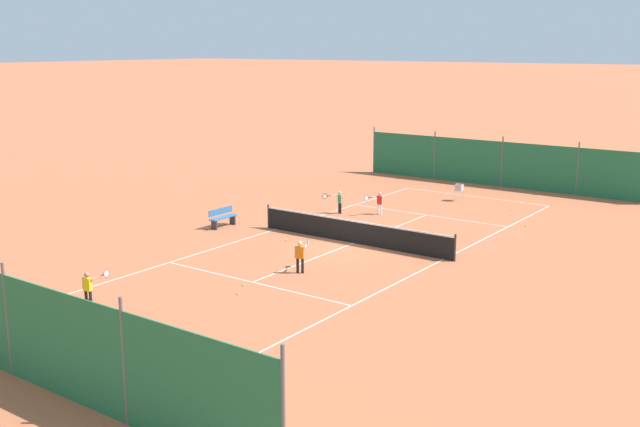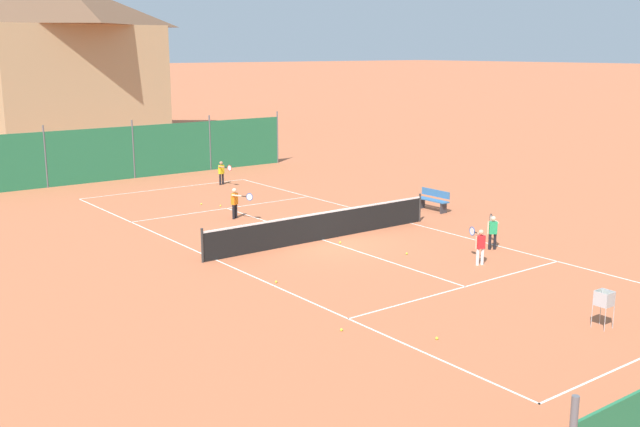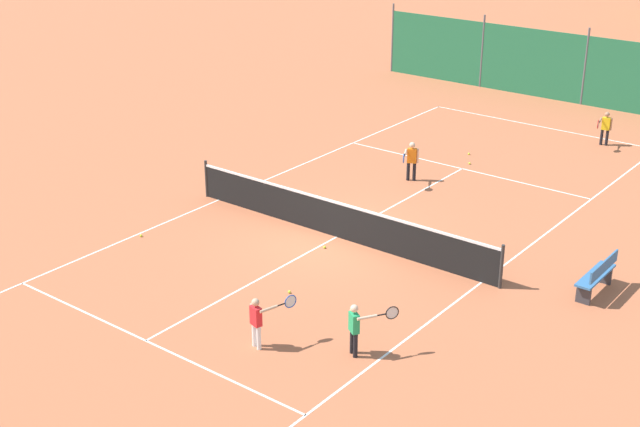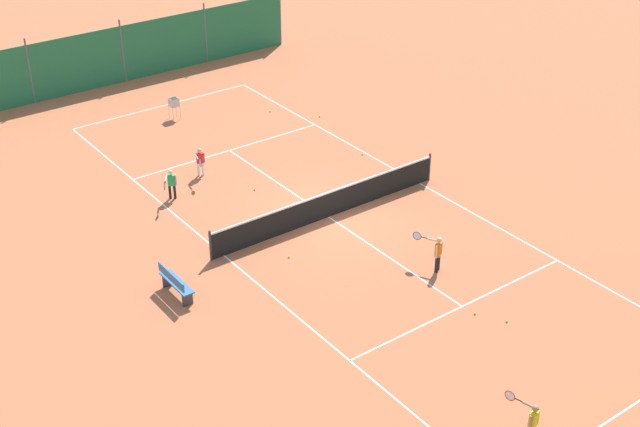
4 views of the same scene
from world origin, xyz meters
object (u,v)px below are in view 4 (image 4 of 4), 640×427
player_far_baseline (171,183)px  tennis_ball_far_corner (270,111)px  tennis_ball_near_corner (363,154)px  tennis_ball_mid_court (475,313)px  player_far_service (437,251)px  player_near_baseline (532,420)px  tennis_ball_service_box (289,257)px  ball_hopper (174,104)px  tennis_ball_alley_right (311,209)px  tennis_ball_alley_left (255,190)px  tennis_ball_by_net_left (507,321)px  tennis_ball_by_net_right (320,116)px  player_near_service (200,160)px  tennis_net (329,204)px  courtside_bench (175,283)px

player_far_baseline → tennis_ball_far_corner: player_far_baseline is taller
tennis_ball_near_corner → tennis_ball_mid_court: bearing=68.5°
player_far_service → tennis_ball_mid_court: player_far_service is taller
player_near_baseline → tennis_ball_far_corner: 20.68m
tennis_ball_service_box → ball_hopper: 11.96m
player_far_baseline → tennis_ball_alley_right: (-3.46, 3.50, -0.61)m
player_far_baseline → tennis_ball_alley_left: bearing=156.3°
tennis_ball_by_net_left → tennis_ball_by_net_right: 15.21m
tennis_ball_by_net_right → tennis_ball_far_corner: 2.17m
player_far_service → tennis_ball_alley_left: size_ratio=17.87×
tennis_ball_by_net_left → tennis_ball_by_net_right: (-4.25, -14.61, 0.00)m
player_near_service → player_near_baseline: size_ratio=0.97×
tennis_ball_alley_right → tennis_ball_mid_court: bearing=91.4°
player_near_service → tennis_ball_far_corner: player_near_service is taller
player_far_service → tennis_ball_far_corner: player_far_service is taller
tennis_net → player_far_baseline: size_ratio=8.35×
player_near_service → tennis_ball_mid_court: size_ratio=16.45×
player_far_service → player_near_baseline: 7.41m
tennis_ball_far_corner → player_near_baseline: bearing=73.4°
tennis_ball_far_corner → ball_hopper: bearing=-26.8°
player_far_service → tennis_ball_service_box: (3.21, -3.23, -0.66)m
player_near_baseline → tennis_ball_service_box: player_near_baseline is taller
tennis_ball_near_corner → courtside_bench: (10.26, 4.08, 0.42)m
tennis_ball_mid_court → tennis_ball_by_net_right: same height
player_far_service → player_near_baseline: size_ratio=1.05×
tennis_ball_service_box → tennis_ball_mid_court: size_ratio=1.00×
tennis_ball_service_box → ball_hopper: size_ratio=0.07×
tennis_net → player_far_service: size_ratio=7.78×
courtside_bench → ball_hopper: bearing=-118.2°
tennis_net → player_far_baseline: (3.64, -4.24, 0.15)m
tennis_net → tennis_ball_by_net_left: bearing=93.6°
player_far_service → tennis_ball_by_net_right: player_far_service is taller
player_far_baseline → tennis_ball_near_corner: player_far_baseline is taller
tennis_ball_mid_court → tennis_ball_near_corner: same height
player_far_service → player_far_baseline: bearing=-63.8°
player_near_service → tennis_ball_service_box: bearing=84.9°
player_near_service → tennis_ball_far_corner: (-5.31, -3.43, -0.61)m
tennis_ball_alley_right → player_near_service: bearing=-68.2°
tennis_net → courtside_bench: size_ratio=6.12×
player_far_service → tennis_ball_near_corner: bearing=-113.1°
tennis_ball_service_box → tennis_ball_near_corner: size_ratio=1.00×
player_far_baseline → courtside_bench: bearing=62.9°
tennis_ball_by_net_right → tennis_ball_near_corner: 3.98m
player_near_baseline → tennis_ball_by_net_right: 19.55m
tennis_ball_near_corner → player_near_service: bearing=-20.1°
tennis_ball_alley_right → ball_hopper: bearing=-89.8°
tennis_ball_by_net_right → tennis_ball_near_corner: size_ratio=1.00×
tennis_ball_service_box → tennis_ball_by_net_right: size_ratio=1.00×
tennis_ball_alley_left → tennis_ball_far_corner: (-4.34, -5.53, 0.00)m
player_near_service → ball_hopper: size_ratio=1.22×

